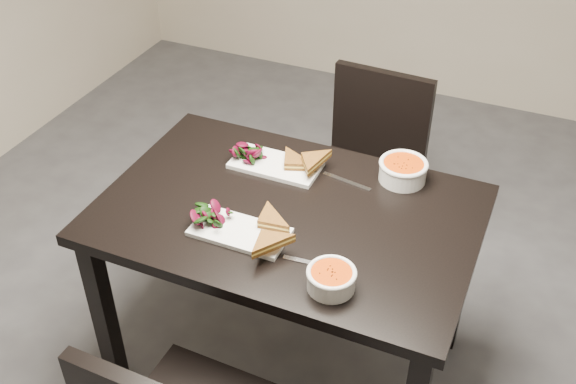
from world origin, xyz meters
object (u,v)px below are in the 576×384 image
(chair_far, at_px, (369,161))
(plate_far, at_px, (276,165))
(soup_bowl_far, at_px, (403,170))
(soup_bowl_near, at_px, (331,278))
(table, at_px, (288,233))
(plate_near, at_px, (240,232))

(chair_far, relative_size, plate_far, 2.75)
(chair_far, distance_m, soup_bowl_far, 0.59)
(chair_far, xyz_separation_m, plate_far, (-0.18, -0.54, 0.27))
(soup_bowl_near, bearing_deg, chair_far, 101.04)
(chair_far, height_order, soup_bowl_far, chair_far)
(plate_far, bearing_deg, table, -56.35)
(chair_far, xyz_separation_m, soup_bowl_near, (0.20, -1.02, 0.30))
(table, bearing_deg, soup_bowl_far, 46.30)
(soup_bowl_near, height_order, soup_bowl_far, soup_bowl_far)
(table, relative_size, chair_far, 1.41)
(table, distance_m, chair_far, 0.76)
(plate_near, bearing_deg, chair_far, 81.40)
(plate_near, bearing_deg, soup_bowl_far, 51.34)
(plate_near, bearing_deg, table, 62.52)
(table, xyz_separation_m, chair_far, (0.05, 0.74, -0.17))
(chair_far, height_order, soup_bowl_near, chair_far)
(plate_far, distance_m, soup_bowl_far, 0.44)
(soup_bowl_near, height_order, plate_far, soup_bowl_near)
(soup_bowl_near, bearing_deg, soup_bowl_far, 85.91)
(plate_near, relative_size, plate_far, 0.96)
(chair_far, distance_m, plate_near, 0.96)
(chair_far, bearing_deg, soup_bowl_far, -58.74)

